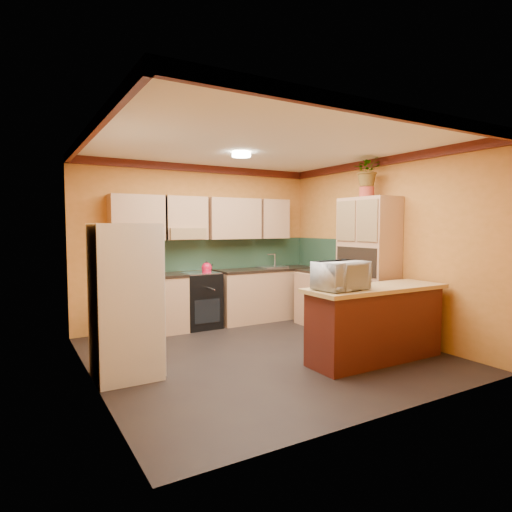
{
  "coord_description": "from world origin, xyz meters",
  "views": [
    {
      "loc": [
        -2.85,
        -4.69,
        1.67
      ],
      "look_at": [
        0.15,
        0.45,
        1.25
      ],
      "focal_mm": 30.0,
      "sensor_mm": 36.0,
      "label": 1
    }
  ],
  "objects_px": {
    "base_cabinets_back": "(234,298)",
    "microwave": "(341,276)",
    "stove": "(200,300)",
    "breakfast_bar": "(375,325)",
    "fridge": "(125,301)",
    "pantry": "(368,267)"
  },
  "relations": [
    {
      "from": "stove",
      "to": "pantry",
      "type": "xyz_separation_m",
      "value": [
        1.98,
        -1.79,
        0.59
      ]
    },
    {
      "from": "base_cabinets_back",
      "to": "microwave",
      "type": "relative_size",
      "value": 6.06
    },
    {
      "from": "fridge",
      "to": "breakfast_bar",
      "type": "xyz_separation_m",
      "value": [
        2.82,
        -0.97,
        -0.41
      ]
    },
    {
      "from": "base_cabinets_back",
      "to": "microwave",
      "type": "xyz_separation_m",
      "value": [
        0.0,
        -2.72,
        0.66
      ]
    },
    {
      "from": "stove",
      "to": "fridge",
      "type": "distance_m",
      "value": 2.41
    },
    {
      "from": "stove",
      "to": "fridge",
      "type": "bearing_deg",
      "value": -132.84
    },
    {
      "from": "fridge",
      "to": "pantry",
      "type": "distance_m",
      "value": 3.61
    },
    {
      "from": "base_cabinets_back",
      "to": "microwave",
      "type": "distance_m",
      "value": 2.8
    },
    {
      "from": "base_cabinets_back",
      "to": "breakfast_bar",
      "type": "xyz_separation_m",
      "value": [
        0.58,
        -2.72,
        0.0
      ]
    },
    {
      "from": "base_cabinets_back",
      "to": "stove",
      "type": "relative_size",
      "value": 4.01
    },
    {
      "from": "fridge",
      "to": "pantry",
      "type": "relative_size",
      "value": 0.81
    },
    {
      "from": "breakfast_bar",
      "to": "base_cabinets_back",
      "type": "bearing_deg",
      "value": 102.0
    },
    {
      "from": "base_cabinets_back",
      "to": "fridge",
      "type": "distance_m",
      "value": 2.87
    },
    {
      "from": "stove",
      "to": "microwave",
      "type": "height_order",
      "value": "microwave"
    },
    {
      "from": "base_cabinets_back",
      "to": "pantry",
      "type": "relative_size",
      "value": 1.74
    },
    {
      "from": "stove",
      "to": "breakfast_bar",
      "type": "height_order",
      "value": "stove"
    },
    {
      "from": "base_cabinets_back",
      "to": "pantry",
      "type": "bearing_deg",
      "value": -52.82
    },
    {
      "from": "pantry",
      "to": "base_cabinets_back",
      "type": "bearing_deg",
      "value": 127.18
    },
    {
      "from": "stove",
      "to": "pantry",
      "type": "height_order",
      "value": "pantry"
    },
    {
      "from": "fridge",
      "to": "base_cabinets_back",
      "type": "bearing_deg",
      "value": 37.88
    },
    {
      "from": "breakfast_bar",
      "to": "microwave",
      "type": "distance_m",
      "value": 0.87
    },
    {
      "from": "base_cabinets_back",
      "to": "breakfast_bar",
      "type": "distance_m",
      "value": 2.78
    }
  ]
}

